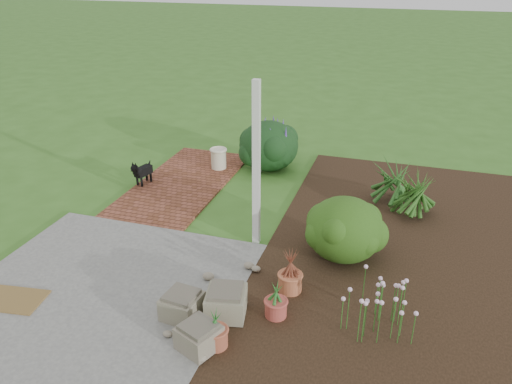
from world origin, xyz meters
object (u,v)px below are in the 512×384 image
(cream_ceramic_urn, at_px, (219,159))
(evergreen_shrub, at_px, (345,228))
(stone_trough_near, at_px, (182,306))
(black_dog, at_px, (142,171))

(cream_ceramic_urn, xyz_separation_m, evergreen_shrub, (2.92, -2.55, 0.25))
(stone_trough_near, distance_m, cream_ceramic_urn, 4.66)
(stone_trough_near, distance_m, evergreen_shrub, 2.55)
(stone_trough_near, height_order, evergreen_shrub, evergreen_shrub)
(black_dog, relative_size, evergreen_shrub, 0.48)
(cream_ceramic_urn, bearing_deg, evergreen_shrub, -41.09)
(evergreen_shrub, bearing_deg, stone_trough_near, -130.17)
(cream_ceramic_urn, bearing_deg, black_dog, -132.27)
(stone_trough_near, xyz_separation_m, evergreen_shrub, (1.63, 1.93, 0.31))
(stone_trough_near, relative_size, black_dog, 0.80)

